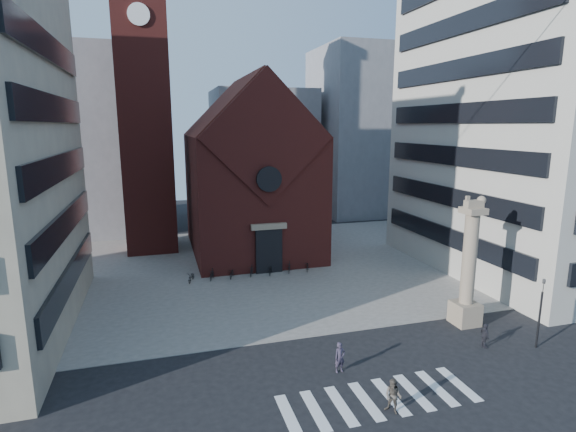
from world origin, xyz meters
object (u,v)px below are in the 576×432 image
object	(u,v)px
lion_column	(468,274)
traffic_light	(540,312)
pedestrian_2	(485,336)
pedestrian_0	(340,357)
pedestrian_1	(393,396)
scooter_0	(191,277)

from	to	relation	value
lion_column	traffic_light	world-z (taller)	lion_column
traffic_light	pedestrian_2	distance (m)	3.47
pedestrian_0	pedestrian_2	distance (m)	9.32
pedestrian_0	pedestrian_1	world-z (taller)	pedestrian_0
pedestrian_1	traffic_light	bearing A→B (deg)	66.70
pedestrian_2	pedestrian_1	bearing A→B (deg)	127.94
pedestrian_1	scooter_0	distance (m)	21.90
traffic_light	pedestrian_0	distance (m)	12.43
lion_column	traffic_light	bearing A→B (deg)	-63.54
pedestrian_1	lion_column	bearing A→B (deg)	88.63
pedestrian_0	pedestrian_2	xyz separation A→B (m)	(9.32, 0.08, -0.08)
pedestrian_0	pedestrian_1	bearing A→B (deg)	-84.09
pedestrian_2	traffic_light	bearing A→B (deg)	-93.83
pedestrian_2	pedestrian_0	bearing A→B (deg)	102.73
pedestrian_1	pedestrian_2	distance (m)	9.24
lion_column	pedestrian_0	bearing A→B (deg)	-162.73
traffic_light	pedestrian_2	xyz separation A→B (m)	(-3.00, 0.86, -1.52)
traffic_light	pedestrian_2	size ratio (longest dim) A/B	2.82
traffic_light	pedestrian_2	world-z (taller)	traffic_light
lion_column	pedestrian_2	xyz separation A→B (m)	(-1.01, -3.14, -2.69)
traffic_light	pedestrian_1	world-z (taller)	traffic_light
pedestrian_2	scooter_0	distance (m)	22.93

